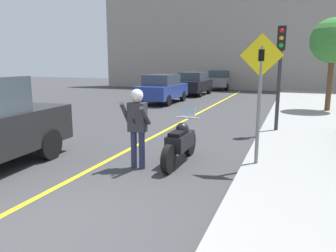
% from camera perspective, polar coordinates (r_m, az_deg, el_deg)
% --- Properties ---
extents(ground_plane, '(80.00, 80.00, 0.00)m').
position_cam_1_polar(ground_plane, '(5.57, -22.45, -15.13)').
color(ground_plane, '#38383A').
extents(road_center_line, '(0.12, 36.00, 0.01)m').
position_cam_1_polar(road_center_line, '(10.69, -2.47, -1.81)').
color(road_center_line, yellow).
rests_on(road_center_line, ground).
extents(building_backdrop, '(28.00, 1.20, 9.26)m').
position_cam_1_polar(building_backdrop, '(29.86, 14.61, 15.01)').
color(building_backdrop, gray).
rests_on(building_backdrop, ground).
extents(motorcycle, '(0.62, 2.17, 1.30)m').
position_cam_1_polar(motorcycle, '(7.78, 2.16, -2.90)').
color(motorcycle, black).
rests_on(motorcycle, ground).
extents(person_biker, '(0.59, 0.49, 1.81)m').
position_cam_1_polar(person_biker, '(7.30, -5.39, 1.06)').
color(person_biker, '#282D4C').
rests_on(person_biker, ground).
extents(crossing_sign, '(0.91, 0.08, 2.82)m').
position_cam_1_polar(crossing_sign, '(7.33, 15.70, 6.52)').
color(crossing_sign, slate).
rests_on(crossing_sign, sidewalk_curb).
extents(traffic_light, '(0.26, 0.30, 3.35)m').
position_cam_1_polar(traffic_light, '(11.28, 18.98, 11.07)').
color(traffic_light, '#2D2D30').
rests_on(traffic_light, sidewalk_curb).
extents(street_tree, '(2.03, 2.03, 4.21)m').
position_cam_1_polar(street_tree, '(17.03, 26.86, 13.04)').
color(street_tree, brown).
rests_on(street_tree, sidewalk_curb).
extents(parked_car_blue, '(1.88, 4.20, 1.68)m').
position_cam_1_polar(parked_car_blue, '(19.43, -0.99, 6.53)').
color(parked_car_blue, black).
rests_on(parked_car_blue, ground).
extents(parked_car_black, '(1.88, 4.20, 1.68)m').
position_cam_1_polar(parked_car_black, '(24.26, 4.49, 7.40)').
color(parked_car_black, black).
rests_on(parked_car_black, ground).
extents(parked_car_grey, '(1.88, 4.20, 1.68)m').
position_cam_1_polar(parked_car_grey, '(29.77, 9.10, 7.96)').
color(parked_car_grey, black).
rests_on(parked_car_grey, ground).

